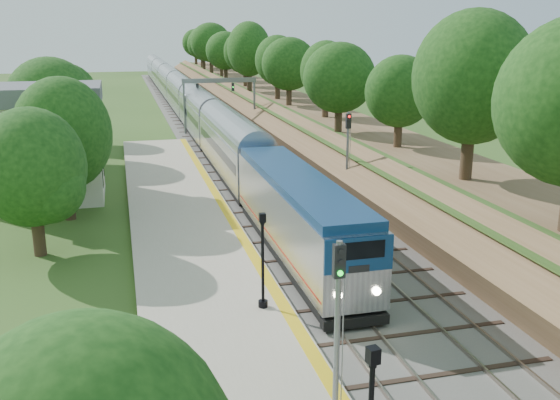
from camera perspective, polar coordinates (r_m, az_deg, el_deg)
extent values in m
cube|color=#4C4944|center=(76.89, -6.42, 6.73)|extent=(9.50, 170.00, 0.12)
cube|color=gray|center=(76.55, -8.45, 6.72)|extent=(0.08, 170.00, 0.16)
cube|color=gray|center=(76.71, -7.37, 6.78)|extent=(0.08, 170.00, 0.16)
cube|color=gray|center=(77.06, -5.47, 6.88)|extent=(0.08, 170.00, 0.16)
cube|color=gray|center=(77.29, -4.41, 6.93)|extent=(0.08, 170.00, 0.16)
cube|color=#A79D86|center=(33.52, -7.81, -4.86)|extent=(6.40, 68.00, 0.38)
cube|color=gold|center=(33.86, -3.02, -4.17)|extent=(0.55, 68.00, 0.01)
cube|color=brown|center=(78.56, 0.49, 8.07)|extent=(9.00, 170.00, 3.00)
cube|color=brown|center=(77.68, -2.32, 7.83)|extent=(4.47, 170.00, 4.54)
cylinder|color=#332316|center=(32.23, 21.25, 1.04)|extent=(0.60, 0.60, 2.62)
sphere|color=#12380F|center=(31.59, 21.88, 7.30)|extent=(5.70, 5.70, 5.70)
cylinder|color=#332316|center=(77.87, -0.59, 10.09)|extent=(0.60, 0.60, 2.62)
sphere|color=#12380F|center=(77.60, -0.60, 12.71)|extent=(5.70, 5.70, 5.70)
cylinder|color=#332316|center=(126.84, -6.13, 12.15)|extent=(0.60, 0.60, 2.62)
sphere|color=#12380F|center=(126.68, -6.18, 13.76)|extent=(5.70, 5.70, 5.70)
cube|color=beige|center=(46.35, -20.98, 4.10)|extent=(8.00, 6.00, 6.80)
cube|color=#57595F|center=(45.79, -21.47, 9.00)|extent=(8.60, 6.60, 1.20)
cube|color=black|center=(44.62, -15.90, 2.02)|extent=(0.05, 1.10, 1.30)
cube|color=black|center=(48.13, -15.84, 2.99)|extent=(0.05, 1.10, 1.30)
cube|color=black|center=(44.07, -16.17, 5.56)|extent=(0.05, 1.10, 1.30)
cube|color=black|center=(47.63, -16.09, 6.28)|extent=(0.05, 1.10, 1.30)
cylinder|color=slate|center=(71.14, -8.73, 8.40)|extent=(0.24, 0.24, 6.20)
cylinder|color=slate|center=(72.37, -2.35, 8.69)|extent=(0.24, 0.24, 6.20)
cube|color=slate|center=(71.36, -5.57, 10.83)|extent=(8.40, 0.25, 0.50)
cube|color=black|center=(70.93, -7.56, 10.13)|extent=(0.30, 0.20, 0.90)
cube|color=black|center=(71.52, -4.33, 10.27)|extent=(0.30, 0.20, 0.90)
cylinder|color=#332316|center=(42.73, -18.58, 0.41)|extent=(0.60, 0.60, 2.45)
sphere|color=#12380F|center=(42.03, -18.97, 4.79)|extent=(5.32, 5.32, 5.32)
cylinder|color=#332316|center=(58.33, -17.62, 4.41)|extent=(0.60, 0.60, 2.45)
sphere|color=#12380F|center=(57.82, -17.89, 7.64)|extent=(5.32, 5.32, 5.32)
cube|color=black|center=(32.81, 1.59, -4.48)|extent=(2.62, 16.38, 0.57)
cube|color=#B7BAC1|center=(32.21, 1.62, -1.31)|extent=(2.84, 17.06, 3.22)
cube|color=navy|center=(31.73, 1.64, 1.83)|extent=(2.73, 16.38, 0.42)
cube|color=navy|center=(24.25, 7.23, -4.98)|extent=(2.81, 0.10, 1.42)
cube|color=black|center=(24.15, 7.28, -4.59)|extent=(2.09, 0.06, 0.71)
cube|color=#AD2210|center=(32.54, 1.60, -3.15)|extent=(2.86, 16.72, 0.09)
cube|color=#B7BAC1|center=(49.92, -4.30, 4.37)|extent=(2.84, 18.96, 3.70)
cube|color=#B7BAC1|center=(68.99, -7.23, 7.42)|extent=(2.84, 18.96, 3.70)
cube|color=#B7BAC1|center=(88.27, -8.90, 9.14)|extent=(2.84, 18.96, 3.70)
cube|color=#B7BAC1|center=(107.65, -9.98, 10.23)|extent=(2.84, 18.96, 3.70)
cube|color=#B7BAC1|center=(127.09, -10.73, 10.99)|extent=(2.84, 18.96, 3.70)
cube|color=#B7BAC1|center=(146.56, -11.29, 11.55)|extent=(2.84, 18.96, 3.70)
cube|color=black|center=(14.94, 8.51, -13.86)|extent=(0.31, 0.31, 0.39)
cube|color=silver|center=(14.94, 8.51, -13.86)|extent=(0.22, 0.22, 0.29)
cylinder|color=black|center=(26.72, -1.56, -9.46)|extent=(0.41, 0.41, 0.28)
cylinder|color=black|center=(26.00, -1.59, -5.84)|extent=(0.13, 0.13, 3.62)
cube|color=black|center=(25.34, -1.62, -1.63)|extent=(0.26, 0.26, 0.37)
cube|color=silver|center=(25.34, -1.62, -1.63)|extent=(0.19, 0.19, 0.28)
cylinder|color=slate|center=(18.49, 5.24, -12.16)|extent=(0.18, 0.18, 5.74)
cube|color=black|center=(17.55, 5.42, -5.57)|extent=(0.34, 0.22, 0.99)
cylinder|color=#0CE526|center=(17.43, 5.56, -5.72)|extent=(0.16, 0.06, 0.16)
cylinder|color=slate|center=(42.57, 6.18, 3.86)|extent=(0.18, 0.18, 6.21)
cube|color=black|center=(42.14, 6.28, 7.19)|extent=(0.34, 0.22, 1.00)
cylinder|color=#FF0C0C|center=(42.02, 6.34, 7.17)|extent=(0.16, 0.06, 0.16)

